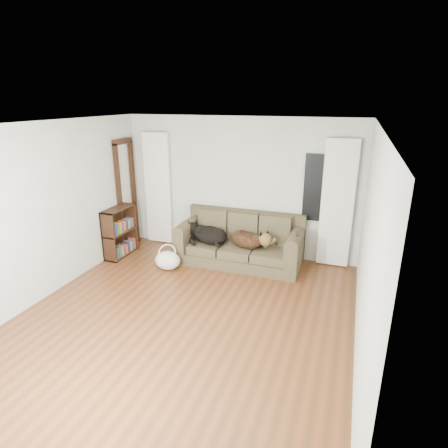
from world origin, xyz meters
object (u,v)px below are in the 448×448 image
(sofa, at_px, (239,240))
(dog_shepherd, at_px, (249,239))
(tote_bag, at_px, (168,261))
(bookshelf, at_px, (120,230))
(dog_black_lab, at_px, (208,236))

(sofa, distance_m, dog_shepherd, 0.20)
(dog_shepherd, xyz_separation_m, tote_bag, (-1.30, -0.67, -0.33))
(sofa, relative_size, bookshelf, 2.37)
(dog_black_lab, relative_size, tote_bag, 1.55)
(dog_black_lab, bearing_deg, sofa, 31.34)
(dog_shepherd, height_order, bookshelf, bookshelf)
(bookshelf, bearing_deg, sofa, 15.73)
(sofa, distance_m, tote_bag, 1.34)
(dog_shepherd, bearing_deg, bookshelf, 38.85)
(dog_black_lab, xyz_separation_m, dog_shepherd, (0.78, 0.03, 0.01))
(dog_black_lab, height_order, dog_shepherd, dog_shepherd)
(dog_shepherd, bearing_deg, sofa, 21.01)
(sofa, height_order, dog_black_lab, sofa)
(tote_bag, height_order, bookshelf, bookshelf)
(sofa, bearing_deg, dog_black_lab, -173.86)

